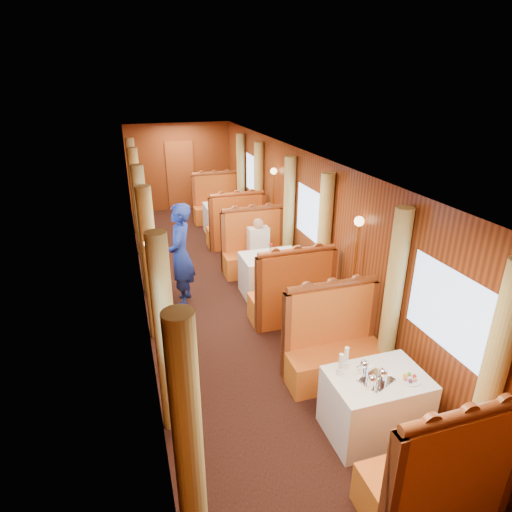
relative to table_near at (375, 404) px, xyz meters
name	(u,v)px	position (x,y,z in m)	size (l,w,h in m)	color
floor	(231,299)	(-0.75, 3.50, -0.38)	(3.00, 12.00, 0.01)	black
ceiling	(228,159)	(-0.75, 3.50, 2.12)	(3.00, 12.00, 0.01)	silver
wall_far	(180,167)	(-0.75, 9.50, 0.88)	(3.00, 2.50, 0.01)	brown
wall_left	(139,243)	(-2.25, 3.50, 0.88)	(12.00, 2.50, 0.01)	brown
wall_right	(311,225)	(0.75, 3.50, 0.88)	(12.00, 2.50, 0.01)	brown
doorway_far	(181,176)	(-0.75, 9.47, 0.62)	(0.80, 0.04, 2.00)	brown
table_near	(375,404)	(0.00, 0.00, 0.00)	(1.05, 0.72, 0.75)	white
banquette_near_fwd	(437,477)	(0.00, -1.01, 0.05)	(1.30, 0.55, 1.34)	#BA3914
banquette_near_aft	(333,349)	(0.00, 1.01, 0.05)	(1.30, 0.55, 1.34)	#BA3914
table_mid	(271,275)	(0.00, 3.50, 0.00)	(1.05, 0.72, 0.75)	white
banquette_mid_fwd	(292,298)	(0.00, 2.49, 0.05)	(1.30, 0.55, 1.34)	#BA3914
banquette_mid_aft	(254,252)	(0.00, 4.51, 0.05)	(1.30, 0.55, 1.34)	#BA3914
table_far	(226,218)	(0.00, 7.00, 0.00)	(1.05, 0.72, 0.75)	white
banquette_far_fwd	(236,229)	(0.00, 5.99, 0.05)	(1.30, 0.55, 1.34)	#BA3914
banquette_far_aft	(217,206)	(0.00, 8.01, 0.05)	(1.30, 0.55, 1.34)	#BA3914
tea_tray	(376,381)	(-0.06, -0.05, 0.38)	(0.34, 0.26, 0.01)	silver
teapot_left	(372,383)	(-0.17, -0.13, 0.44)	(0.15, 0.11, 0.12)	silver
teapot_right	(382,377)	(-0.02, -0.08, 0.44)	(0.16, 0.12, 0.13)	silver
teapot_back	(364,369)	(-0.13, 0.10, 0.44)	(0.16, 0.12, 0.13)	silver
fruit_plate	(410,379)	(0.28, -0.14, 0.39)	(0.23, 0.23, 0.05)	white
cup_inboard	(341,367)	(-0.38, 0.15, 0.48)	(0.08, 0.08, 0.26)	white
cup_outboard	(346,360)	(-0.27, 0.24, 0.48)	(0.08, 0.08, 0.26)	white
rose_vase_mid	(271,247)	(-0.03, 3.46, 0.55)	(0.06, 0.06, 0.36)	silver
rose_vase_far	(224,197)	(-0.03, 7.00, 0.55)	(0.06, 0.06, 0.36)	silver
window_left_near	(160,361)	(-2.24, 0.00, 1.07)	(1.20, 0.90, 0.01)	#8DADD7
curtain_left_near_a	(189,452)	(-2.13, -0.78, 0.80)	(0.22, 0.22, 2.35)	tan
curtain_left_near_b	(165,337)	(-2.13, 0.78, 0.80)	(0.22, 0.22, 2.35)	tan
window_right_near	(447,309)	(0.74, 0.00, 1.07)	(1.20, 0.90, 0.01)	#8DADD7
curtain_right_near_a	(492,379)	(0.63, -0.78, 0.80)	(0.22, 0.22, 2.35)	tan
curtain_right_near_b	(393,300)	(0.63, 0.78, 0.80)	(0.22, 0.22, 2.35)	tan
window_left_mid	(138,231)	(-2.24, 3.50, 1.07)	(1.20, 0.90, 0.01)	#8DADD7
curtain_left_mid_a	(151,265)	(-2.13, 2.72, 0.80)	(0.22, 0.22, 2.35)	tan
curtain_left_mid_b	(144,231)	(-2.13, 4.28, 0.80)	(0.22, 0.22, 2.35)	tan
window_right_mid	(311,214)	(0.74, 3.50, 1.07)	(1.20, 0.90, 0.01)	#8DADD7
curtain_right_mid_a	(324,245)	(0.63, 2.72, 0.80)	(0.22, 0.22, 2.35)	tan
curtain_right_mid_b	(289,217)	(0.63, 4.28, 0.80)	(0.22, 0.22, 2.35)	tan
window_left_far	(130,183)	(-2.24, 7.00, 1.07)	(1.20, 0.90, 0.01)	#8DADD7
curtain_left_far_a	(138,203)	(-2.13, 6.22, 0.80)	(0.22, 0.22, 2.35)	tan
curtain_left_far_b	(134,186)	(-2.13, 7.78, 0.80)	(0.22, 0.22, 2.35)	tan
window_right_far	(253,174)	(0.74, 7.00, 1.07)	(1.20, 0.90, 0.01)	#8DADD7
curtain_right_far_a	(259,193)	(0.63, 6.22, 0.80)	(0.22, 0.22, 2.35)	tan
curtain_right_far_b	(241,179)	(0.63, 7.78, 0.80)	(0.22, 0.22, 2.35)	tan
sconce_left_fore	(154,281)	(-2.15, 1.75, 1.01)	(0.14, 0.14, 1.95)	#BF8C3F
sconce_right_fore	(356,255)	(0.65, 1.75, 1.01)	(0.14, 0.14, 1.95)	#BF8C3F
sconce_left_aft	(138,205)	(-2.15, 5.25, 1.01)	(0.14, 0.14, 1.95)	#BF8C3F
sconce_right_aft	(273,194)	(0.65, 5.25, 1.01)	(0.14, 0.14, 1.95)	#BF8C3F
steward	(181,255)	(-1.59, 3.62, 0.53)	(0.66, 0.43, 1.81)	navy
passenger	(259,242)	(0.00, 4.23, 0.37)	(0.40, 0.44, 0.76)	beige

